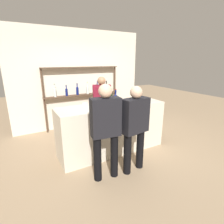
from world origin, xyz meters
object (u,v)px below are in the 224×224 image
at_px(counter_bottle_3, 104,101).
at_px(customer_center, 135,124).
at_px(cork_jar, 85,106).
at_px(counter_bottle_0, 111,101).
at_px(ice_bucket, 136,96).
at_px(server_behind_counter, 102,102).
at_px(customer_left, 106,127).
at_px(counter_bottle_2, 116,99).
at_px(counter_bottle_1, 103,101).

relative_size(counter_bottle_3, customer_center, 0.23).
bearing_deg(cork_jar, customer_center, -52.23).
relative_size(counter_bottle_0, counter_bottle_3, 0.89).
bearing_deg(customer_center, ice_bucket, -45.01).
height_order(cork_jar, server_behind_counter, server_behind_counter).
distance_m(counter_bottle_3, ice_bucket, 0.89).
bearing_deg(counter_bottle_3, counter_bottle_0, -40.27).
distance_m(customer_left, server_behind_counter, 1.78).
distance_m(counter_bottle_3, customer_left, 0.82).
height_order(counter_bottle_2, counter_bottle_3, counter_bottle_3).
height_order(counter_bottle_0, customer_center, customer_center).
height_order(ice_bucket, customer_center, customer_center).
height_order(counter_bottle_2, customer_left, customer_left).
distance_m(cork_jar, customer_center, 1.01).
relative_size(customer_center, server_behind_counter, 1.00).
relative_size(cork_jar, customer_left, 0.08).
relative_size(counter_bottle_1, customer_center, 0.23).
relative_size(counter_bottle_1, counter_bottle_3, 1.02).
bearing_deg(server_behind_counter, customer_left, -5.74).
bearing_deg(server_behind_counter, counter_bottle_0, 2.91).
distance_m(counter_bottle_1, server_behind_counter, 1.14).
bearing_deg(counter_bottle_3, customer_left, -115.70).
height_order(counter_bottle_1, customer_left, customer_left).
bearing_deg(counter_bottle_1, counter_bottle_0, -1.62).
bearing_deg(customer_left, customer_center, -87.33).
xyz_separation_m(counter_bottle_0, counter_bottle_2, (0.14, 0.08, 0.01)).
bearing_deg(counter_bottle_1, counter_bottle_2, 13.64).
relative_size(counter_bottle_0, counter_bottle_2, 0.92).
relative_size(ice_bucket, cork_jar, 1.82).
bearing_deg(customer_left, counter_bottle_3, -17.97).
bearing_deg(customer_left, counter_bottle_2, -32.45).
relative_size(counter_bottle_3, cork_jar, 2.69).
height_order(ice_bucket, cork_jar, ice_bucket).
bearing_deg(ice_bucket, customer_center, -127.72).
relative_size(cork_jar, server_behind_counter, 0.08).
relative_size(counter_bottle_0, ice_bucket, 1.31).
xyz_separation_m(counter_bottle_2, counter_bottle_3, (-0.25, 0.01, 0.00)).
distance_m(counter_bottle_1, cork_jar, 0.36).
bearing_deg(ice_bucket, counter_bottle_2, -168.49).
bearing_deg(customer_center, server_behind_counter, -13.76).
distance_m(counter_bottle_2, ice_bucket, 0.64).
relative_size(counter_bottle_0, customer_center, 0.20).
bearing_deg(counter_bottle_1, counter_bottle_3, 49.93).
bearing_deg(cork_jar, counter_bottle_0, -12.82).
bearing_deg(customer_left, ice_bucket, -48.05).
relative_size(counter_bottle_3, ice_bucket, 1.47).
distance_m(counter_bottle_0, customer_center, 0.73).
bearing_deg(ice_bucket, customer_left, -145.77).
height_order(counter_bottle_0, server_behind_counter, server_behind_counter).
distance_m(ice_bucket, customer_center, 1.14).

